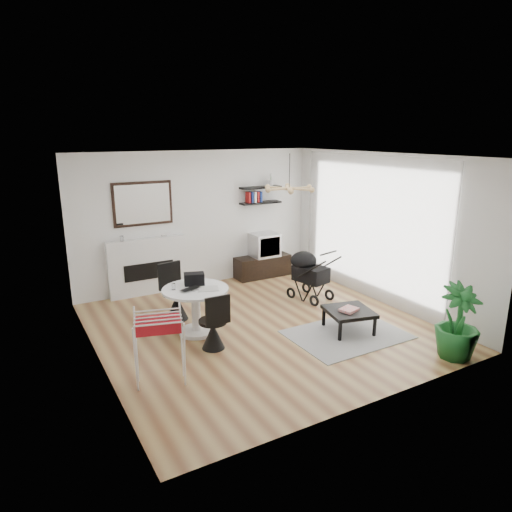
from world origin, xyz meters
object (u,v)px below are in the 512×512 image
tv_console (263,266)px  drying_rack (160,348)px  fireplace (147,260)px  coffee_table (349,312)px  potted_plant (458,322)px  crt_tv (264,245)px  dining_table (196,304)px  stroller (308,276)px

tv_console → drying_rack: size_ratio=1.34×
fireplace → coffee_table: 3.95m
drying_rack → coffee_table: (3.05, 0.04, -0.16)m
fireplace → potted_plant: fireplace is taller
crt_tv → fireplace: bearing=176.6°
coffee_table → fireplace: bearing=124.1°
crt_tv → drying_rack: crt_tv is taller
tv_console → crt_tv: size_ratio=2.13×
fireplace → potted_plant: bearing=-57.9°
dining_table → coffee_table: dining_table is taller
crt_tv → potted_plant: 4.53m
drying_rack → coffee_table: drying_rack is taller
dining_table → stroller: stroller is taller
tv_console → coffee_table: size_ratio=1.49×
fireplace → crt_tv: fireplace is taller
tv_console → potted_plant: potted_plant is taller
crt_tv → dining_table: (-2.41, -2.00, -0.22)m
tv_console → dining_table: 3.11m
crt_tv → stroller: size_ratio=0.58×
coffee_table → drying_rack: bearing=-179.2°
tv_console → drying_rack: (-3.32, -3.16, 0.25)m
dining_table → drying_rack: (-0.95, -1.15, -0.01)m
tv_console → potted_plant: size_ratio=1.15×
tv_console → drying_rack: 4.59m
coffee_table → stroller: bearing=77.8°
crt_tv → coffee_table: 3.15m
fireplace → crt_tv: size_ratio=3.78×
crt_tv → stroller: stroller is taller
dining_table → coffee_table: size_ratio=1.24×
tv_console → coffee_table: bearing=-94.9°
fireplace → tv_console: fireplace is taller
dining_table → drying_rack: 1.49m
drying_rack → stroller: size_ratio=0.92×
crt_tv → dining_table: bearing=-140.3°
drying_rack → tv_console: bearing=59.7°
drying_rack → stroller: (3.39, 1.58, -0.05)m
tv_console → stroller: stroller is taller
dining_table → stroller: (2.44, 0.43, -0.06)m
stroller → potted_plant: bearing=-96.3°
coffee_table → potted_plant: (0.71, -1.39, 0.21)m
drying_rack → stroller: 3.74m
tv_console → fireplace: bearing=176.6°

